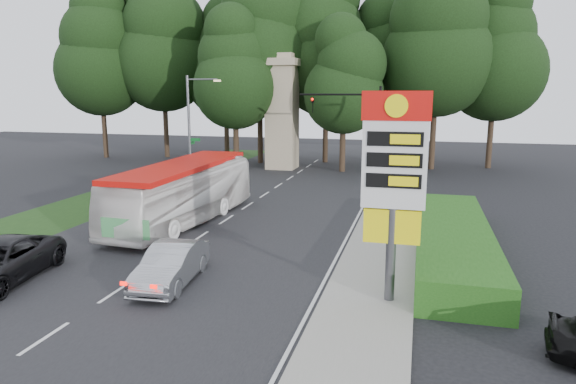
% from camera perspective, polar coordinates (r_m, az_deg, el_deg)
% --- Properties ---
extents(ground, '(120.00, 120.00, 0.00)m').
position_cam_1_polar(ground, '(18.62, -19.45, -11.06)').
color(ground, black).
rests_on(ground, ground).
extents(road_surface, '(14.00, 80.00, 0.02)m').
position_cam_1_polar(road_surface, '(28.83, -6.15, -2.62)').
color(road_surface, black).
rests_on(road_surface, ground).
extents(sidewalk_right, '(3.00, 80.00, 0.12)m').
position_cam_1_polar(sidewalk_right, '(27.08, 10.97, -3.56)').
color(sidewalk_right, gray).
rests_on(sidewalk_right, ground).
extents(grass_verge_left, '(5.00, 50.00, 0.02)m').
position_cam_1_polar(grass_verge_left, '(38.22, -16.39, 0.39)').
color(grass_verge_left, '#193814').
rests_on(grass_verge_left, ground).
extents(hedge, '(3.00, 14.00, 1.20)m').
position_cam_1_polar(hedge, '(23.09, 17.85, -5.08)').
color(hedge, '#1D4E14').
rests_on(hedge, ground).
extents(gas_station_pylon, '(2.10, 0.45, 6.85)m').
position_cam_1_polar(gas_station_pylon, '(16.37, 11.72, 2.52)').
color(gas_station_pylon, '#59595E').
rests_on(gas_station_pylon, ground).
extents(traffic_signal_mast, '(6.10, 0.35, 7.20)m').
position_cam_1_polar(traffic_signal_mast, '(38.48, 8.17, 7.80)').
color(traffic_signal_mast, black).
rests_on(traffic_signal_mast, ground).
extents(streetlight_signs, '(2.75, 0.98, 8.00)m').
position_cam_1_polar(streetlight_signs, '(40.03, -10.67, 7.51)').
color(streetlight_signs, '#59595E').
rests_on(streetlight_signs, ground).
extents(monument, '(3.00, 3.00, 10.05)m').
position_cam_1_polar(monument, '(45.80, -0.66, 8.97)').
color(monument, tan).
rests_on(monument, ground).
extents(tree_far_west, '(8.96, 8.96, 17.60)m').
position_cam_1_polar(tree_far_west, '(57.11, -20.23, 14.34)').
color(tree_far_west, '#2D2116').
rests_on(tree_far_west, ground).
extents(tree_west_mid, '(9.80, 9.80, 19.25)m').
position_cam_1_polar(tree_west_mid, '(55.82, -13.81, 15.81)').
color(tree_west_mid, '#2D2116').
rests_on(tree_west_mid, ground).
extents(tree_west_near, '(8.40, 8.40, 16.50)m').
position_cam_1_polar(tree_west_near, '(55.03, -7.02, 14.37)').
color(tree_west_near, '#2D2116').
rests_on(tree_west_near, ground).
extents(tree_center_left, '(10.08, 10.08, 19.80)m').
position_cam_1_polar(tree_center_left, '(49.77, -3.22, 17.10)').
color(tree_center_left, '#2D2116').
rests_on(tree_center_left, ground).
extents(tree_center_right, '(9.24, 9.24, 18.15)m').
position_cam_1_polar(tree_center_right, '(50.17, 4.32, 15.89)').
color(tree_center_right, '#2D2116').
rests_on(tree_center_right, ground).
extents(tree_east_near, '(8.12, 8.12, 15.95)m').
position_cam_1_polar(tree_east_near, '(51.41, 10.37, 14.13)').
color(tree_east_near, '#2D2116').
rests_on(tree_east_near, ground).
extents(tree_east_mid, '(9.52, 9.52, 18.70)m').
position_cam_1_polar(tree_east_mid, '(47.41, 16.35, 16.17)').
color(tree_east_mid, '#2D2116').
rests_on(tree_east_mid, ground).
extents(tree_far_east, '(8.68, 8.68, 17.05)m').
position_cam_1_polar(tree_far_east, '(49.68, 22.17, 14.40)').
color(tree_far_east, '#2D2116').
rests_on(tree_far_east, ground).
extents(tree_monument_left, '(7.28, 7.28, 14.30)m').
position_cam_1_polar(tree_monument_left, '(46.07, -5.94, 13.37)').
color(tree_monument_left, '#2D2116').
rests_on(tree_monument_left, ground).
extents(tree_monument_right, '(6.72, 6.72, 13.20)m').
position_cam_1_polar(tree_monument_right, '(44.17, 6.23, 12.59)').
color(tree_monument_right, '#2D2116').
rests_on(tree_monument_right, ground).
extents(transit_bus, '(3.63, 11.53, 3.16)m').
position_cam_1_polar(transit_bus, '(27.38, -11.57, -0.16)').
color(transit_bus, white).
rests_on(transit_bus, ground).
extents(sedan_silver, '(1.92, 4.49, 1.44)m').
position_cam_1_polar(sedan_silver, '(19.04, -12.85, -7.89)').
color(sedan_silver, '#A0A2A8').
rests_on(sedan_silver, ground).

